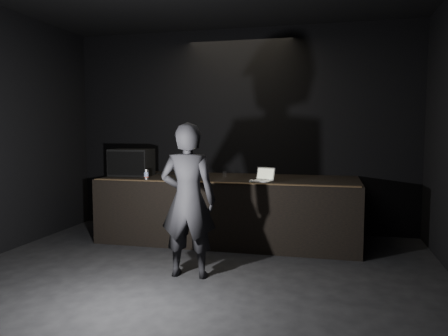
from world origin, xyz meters
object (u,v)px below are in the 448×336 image
stage_riser (230,209)px  person (188,200)px  stage_monitor (131,162)px  beer_can (146,175)px  laptop (264,178)px

stage_riser → person: (-0.09, -1.84, 0.42)m
stage_monitor → person: (1.58, -1.78, -0.30)m
stage_riser → beer_can: size_ratio=24.81×
beer_can → person: 1.65m
stage_riser → beer_can: 1.44m
beer_can → person: (1.08, -1.24, -0.16)m
stage_monitor → laptop: stage_monitor is taller
stage_monitor → stage_riser: bearing=0.2°
stage_riser → laptop: bearing=-29.7°
laptop → person: (-0.68, -1.50, -0.13)m
person → laptop: bearing=-118.3°
laptop → person: bearing=-96.2°
beer_can → stage_monitor: bearing=133.1°
stage_riser → stage_monitor: stage_monitor is taller
stage_monitor → person: bearing=-50.4°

